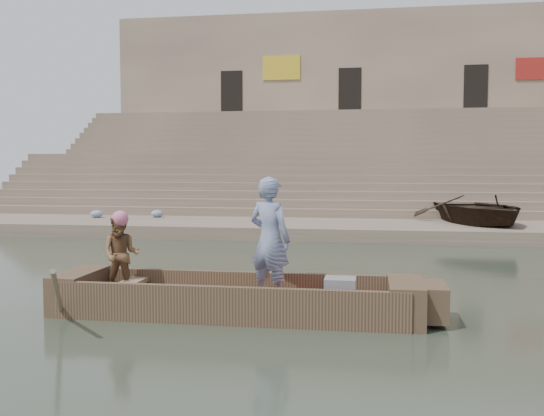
% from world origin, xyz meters
% --- Properties ---
extents(ground, '(120.00, 120.00, 0.00)m').
position_xyz_m(ground, '(0.00, 0.00, 0.00)').
color(ground, '#273225').
rests_on(ground, ground).
extents(lower_landing, '(32.00, 4.00, 0.40)m').
position_xyz_m(lower_landing, '(0.00, 8.00, 0.20)').
color(lower_landing, gray).
rests_on(lower_landing, ground).
extents(mid_landing, '(32.00, 3.00, 2.80)m').
position_xyz_m(mid_landing, '(0.00, 15.50, 1.40)').
color(mid_landing, gray).
rests_on(mid_landing, ground).
extents(upper_landing, '(32.00, 3.00, 5.20)m').
position_xyz_m(upper_landing, '(0.00, 22.50, 2.60)').
color(upper_landing, gray).
rests_on(upper_landing, ground).
extents(ghat_steps, '(32.00, 11.00, 5.20)m').
position_xyz_m(ghat_steps, '(0.00, 17.19, 1.80)').
color(ghat_steps, gray).
rests_on(ghat_steps, ground).
extents(building_wall, '(32.00, 5.07, 11.20)m').
position_xyz_m(building_wall, '(0.00, 26.50, 5.60)').
color(building_wall, tan).
rests_on(building_wall, ground).
extents(main_rowboat, '(5.00, 1.30, 0.22)m').
position_xyz_m(main_rowboat, '(-2.75, -2.96, 0.11)').
color(main_rowboat, brown).
rests_on(main_rowboat, ground).
extents(rowboat_trim, '(6.04, 2.63, 1.95)m').
position_xyz_m(rowboat_trim, '(-2.54, -2.96, 0.31)').
color(rowboat_trim, brown).
rests_on(rowboat_trim, ground).
extents(standing_man, '(0.82, 0.70, 1.90)m').
position_xyz_m(standing_man, '(-2.22, -2.90, 1.17)').
color(standing_man, navy).
rests_on(standing_man, main_rowboat).
extents(rowing_man, '(0.69, 0.57, 1.28)m').
position_xyz_m(rowing_man, '(-4.67, -2.77, 0.86)').
color(rowing_man, '#226630').
rests_on(rowing_man, main_rowboat).
extents(television, '(0.46, 0.42, 0.40)m').
position_xyz_m(television, '(-1.16, -2.96, 0.42)').
color(television, gray).
rests_on(television, main_rowboat).
extents(beached_rowboat, '(4.42, 5.29, 0.94)m').
position_xyz_m(beached_rowboat, '(2.72, 8.61, 0.87)').
color(beached_rowboat, '#2D2116').
rests_on(beached_rowboat, lower_landing).
extents(cloth_bundles, '(21.65, 2.47, 0.26)m').
position_xyz_m(cloth_bundles, '(1.49, 8.39, 0.53)').
color(cloth_bundles, '#3F5999').
rests_on(cloth_bundles, lower_landing).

